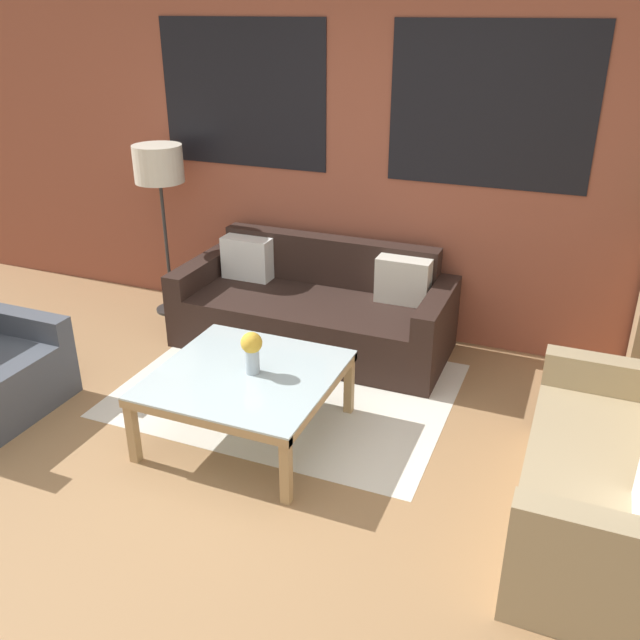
# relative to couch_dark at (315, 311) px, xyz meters

# --- Properties ---
(ground_plane) EXTENTS (16.00, 16.00, 0.00)m
(ground_plane) POSITION_rel_couch_dark_xyz_m (0.16, -1.95, -0.28)
(ground_plane) COLOR #9E754C
(wall_back_brick) EXTENTS (8.40, 0.09, 2.80)m
(wall_back_brick) POSITION_rel_couch_dark_xyz_m (0.16, 0.49, 1.13)
(wall_back_brick) COLOR brown
(wall_back_brick) RESTS_ON ground_plane
(rug) EXTENTS (2.21, 1.65, 0.00)m
(rug) POSITION_rel_couch_dark_xyz_m (0.10, -0.73, -0.28)
(rug) COLOR silver
(rug) RESTS_ON ground_plane
(couch_dark) EXTENTS (2.08, 0.88, 0.78)m
(couch_dark) POSITION_rel_couch_dark_xyz_m (0.00, 0.00, 0.00)
(couch_dark) COLOR black
(couch_dark) RESTS_ON ground_plane
(settee_vintage) EXTENTS (0.80, 1.54, 0.92)m
(settee_vintage) POSITION_rel_couch_dark_xyz_m (2.20, -1.41, 0.03)
(settee_vintage) COLOR tan
(settee_vintage) RESTS_ON ground_plane
(coffee_table) EXTENTS (1.04, 1.04, 0.44)m
(coffee_table) POSITION_rel_couch_dark_xyz_m (0.10, -1.32, 0.10)
(coffee_table) COLOR silver
(coffee_table) RESTS_ON ground_plane
(floor_lamp) EXTENTS (0.40, 0.40, 1.43)m
(floor_lamp) POSITION_rel_couch_dark_xyz_m (-1.40, 0.12, 0.95)
(floor_lamp) COLOR #2D2D2D
(floor_lamp) RESTS_ON ground_plane
(flower_vase) EXTENTS (0.13, 0.13, 0.26)m
(flower_vase) POSITION_rel_couch_dark_xyz_m (0.14, -1.30, 0.32)
(flower_vase) COLOR #ADBCC6
(flower_vase) RESTS_ON coffee_table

